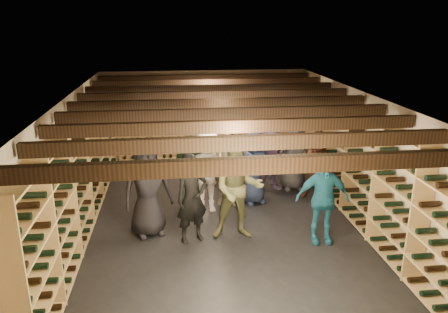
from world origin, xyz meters
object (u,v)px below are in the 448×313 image
person_1 (192,198)px  person_12 (294,155)px  person_4 (322,199)px  person_10 (191,170)px  person_2 (238,189)px  person_9 (207,171)px  crate_stack_left (216,168)px  person_7 (228,164)px  person_11 (270,158)px  crate_loose (205,172)px  person_6 (254,167)px  person_8 (319,166)px  crate_stack_right (236,165)px  person_0 (147,188)px

person_1 → person_12: 3.25m
person_4 → person_10: (-2.15, 1.94, -0.05)m
person_1 → person_2: (0.80, 0.03, 0.13)m
person_9 → person_10: 0.56m
person_1 → person_10: (0.06, 1.65, -0.06)m
crate_stack_left → person_9: 1.73m
person_7 → person_11: (1.04, 0.70, -0.15)m
person_11 → person_12: 0.55m
crate_loose → person_9: bearing=-93.4°
person_7 → person_10: size_ratio=1.21×
person_4 → person_7: size_ratio=0.89×
person_4 → person_6: size_ratio=1.02×
person_1 → person_8: bearing=5.8°
crate_loose → person_10: bearing=-104.5°
crate_loose → person_1: 3.37m
person_12 → person_11: bearing=177.8°
person_1 → person_7: person_7 is taller
person_6 → person_2: bearing=-131.2°
crate_stack_right → person_12: size_ratio=0.42×
person_7 → person_10: 0.79m
person_4 → person_8: bearing=77.3°
crate_loose → person_1: bearing=-98.4°
crate_stack_right → person_8: (1.56, -1.44, 0.41)m
person_4 → person_9: 2.37m
person_0 → person_12: size_ratio=1.09×
crate_stack_left → crate_stack_right: same height
person_0 → person_1: 0.85m
crate_loose → person_11: size_ratio=0.34×
person_4 → person_6: bearing=119.6°
person_4 → person_12: size_ratio=0.98×
person_11 → person_0: bearing=-161.4°
person_4 → person_7: (-1.39, 1.77, 0.10)m
person_8 → person_11: bearing=157.3°
person_0 → person_2: (1.57, -0.32, 0.04)m
person_6 → person_1: bearing=-152.3°
crate_stack_left → person_1: bearing=-104.2°
person_12 → person_4: bearing=-96.7°
person_11 → person_12: bearing=-16.4°
person_4 → person_0: bearing=172.4°
crate_loose → person_7: (0.34, -1.78, 0.81)m
person_10 → crate_stack_right: bearing=73.1°
person_8 → person_0: bearing=-149.9°
person_2 → person_10: 1.79m
person_11 → crate_stack_left: bearing=135.3°
crate_loose → person_0: size_ratio=0.28×
person_9 → person_11: bearing=28.0°
crate_stack_left → person_1: (-0.71, -2.80, 0.46)m
crate_stack_left → person_8: bearing=-30.9°
person_9 → person_11: (1.50, 1.00, -0.11)m
crate_loose → person_2: bearing=-84.3°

